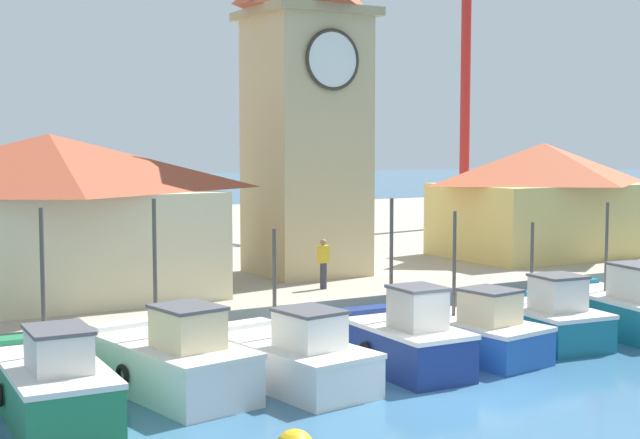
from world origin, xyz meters
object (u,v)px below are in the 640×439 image
fishing_boat_mid_left (403,341)px  port_crane_near (463,82)px  fishing_boat_center (470,332)px  dock_worker_near_tower (323,263)px  fishing_boat_left_outer (171,361)px  warehouse_right (543,198)px  clock_tower (306,102)px  warehouse_left (51,215)px  fishing_boat_right_inner (620,308)px  fishing_boat_far_left (52,383)px  fishing_boat_left_inner (290,357)px  fishing_boat_mid_right (543,319)px

fishing_boat_mid_left → port_crane_near: port_crane_near is taller
fishing_boat_center → dock_worker_near_tower: fishing_boat_center is taller
fishing_boat_left_outer → warehouse_right: size_ratio=0.61×
clock_tower → warehouse_left: clock_tower is taller
fishing_boat_left_outer → port_crane_near: port_crane_near is taller
warehouse_left → fishing_boat_right_inner: bearing=-25.5°
fishing_boat_far_left → fishing_boat_center: bearing=-0.6°
fishing_boat_right_inner → warehouse_left: 17.75m
fishing_boat_left_outer → fishing_boat_mid_left: bearing=-9.5°
port_crane_near → dock_worker_near_tower: bearing=-139.7°
fishing_boat_left_inner → fishing_boat_mid_left: (3.17, -0.27, 0.11)m
port_crane_near → fishing_boat_right_inner: bearing=-116.2°
fishing_boat_left_outer → fishing_boat_right_inner: bearing=-1.8°
fishing_boat_left_outer → warehouse_left: 7.77m
warehouse_right → port_crane_near: port_crane_near is taller
fishing_boat_right_inner → port_crane_near: 24.25m
fishing_boat_far_left → fishing_boat_right_inner: size_ratio=0.95×
clock_tower → dock_worker_near_tower: size_ratio=8.23×
fishing_boat_mid_right → warehouse_right: size_ratio=0.51×
fishing_boat_mid_right → fishing_boat_right_inner: bearing=-2.1°
fishing_boat_far_left → fishing_boat_left_inner: (5.73, -0.23, -0.07)m
clock_tower → warehouse_right: size_ratio=1.55×
fishing_boat_far_left → port_crane_near: bearing=36.5°
fishing_boat_mid_left → fishing_boat_center: size_ratio=0.94×
fishing_boat_center → fishing_boat_right_inner: 6.15m
fishing_boat_center → fishing_boat_far_left: bearing=179.4°
dock_worker_near_tower → port_crane_near: bearing=40.3°
fishing_boat_mid_left → dock_worker_near_tower: (0.98, 5.85, 1.30)m
fishing_boat_right_inner → warehouse_left: (-15.79, 7.54, 3.03)m
fishing_boat_mid_right → fishing_boat_right_inner: (3.15, -0.12, 0.05)m
fishing_boat_left_outer → dock_worker_near_tower: (6.99, 4.85, 1.32)m
fishing_boat_far_left → dock_worker_near_tower: (9.89, 5.35, 1.34)m
fishing_boat_mid_left → warehouse_right: size_ratio=0.52×
fishing_boat_far_left → clock_tower: bearing=37.9°
fishing_boat_left_outer → port_crane_near: (24.70, 19.89, 8.57)m
fishing_boat_far_left → fishing_boat_mid_right: size_ratio=1.18×
fishing_boat_mid_left → fishing_boat_center: fishing_boat_mid_left is taller
fishing_boat_left_inner → fishing_boat_mid_right: size_ratio=1.17×
fishing_boat_left_outer → fishing_boat_mid_left: size_ratio=1.17×
fishing_boat_left_inner → port_crane_near: 31.28m
clock_tower → fishing_boat_mid_left: bearing=-103.2°
fishing_boat_mid_left → clock_tower: (2.14, 9.11, 6.61)m
fishing_boat_center → fishing_boat_left_outer: bearing=175.9°
fishing_boat_right_inner → fishing_boat_left_outer: bearing=178.2°
fishing_boat_center → fishing_boat_left_inner: bearing=-178.8°
warehouse_right → fishing_boat_center: bearing=-141.8°
fishing_boat_left_inner → port_crane_near: bearing=43.3°
fishing_boat_mid_left → fishing_boat_right_inner: size_ratio=0.82×
dock_worker_near_tower → fishing_boat_left_inner: bearing=-126.7°
clock_tower → dock_worker_near_tower: clock_tower is taller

